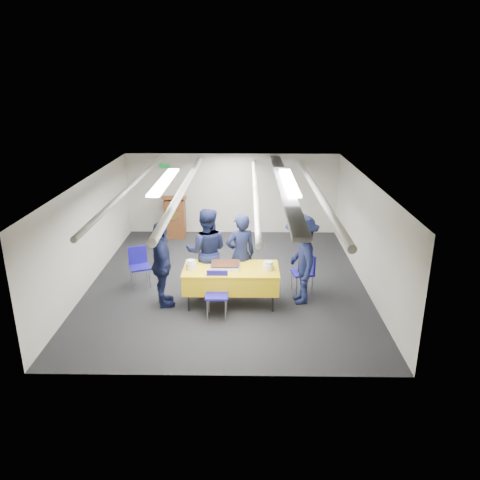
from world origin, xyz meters
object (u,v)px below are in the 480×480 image
(sailor_b, at_px, (207,251))
(sailor_d, at_px, (301,260))
(sheet_cake, at_px, (225,265))
(sailor_a, at_px, (241,255))
(chair_left, at_px, (139,262))
(chair_near, at_px, (217,289))
(sailor_c, at_px, (162,265))
(chair_right, at_px, (306,269))
(podium, at_px, (175,216))
(serving_table, at_px, (231,278))

(sailor_b, height_order, sailor_d, sailor_b)
(sheet_cake, relative_size, sailor_a, 0.33)
(chair_left, distance_m, sailor_d, 3.52)
(chair_near, height_order, sailor_b, sailor_b)
(chair_left, bearing_deg, sailor_d, -12.36)
(sailor_b, xyz_separation_m, sailor_c, (-0.82, -0.62, -0.05))
(chair_near, height_order, sailor_c, sailor_c)
(chair_left, xyz_separation_m, sailor_d, (3.42, -0.75, 0.38))
(chair_right, bearing_deg, sheet_cake, -162.65)
(chair_left, bearing_deg, sailor_a, -9.70)
(chair_right, relative_size, chair_left, 1.00)
(sailor_d, bearing_deg, chair_near, -76.72)
(sailor_a, xyz_separation_m, sailor_c, (-1.53, -0.58, 0.00))
(sailor_a, bearing_deg, sheet_cake, 36.06)
(sailor_c, bearing_deg, sailor_a, -84.31)
(podium, distance_m, chair_left, 3.28)
(chair_near, relative_size, chair_left, 1.00)
(sheet_cake, height_order, sailor_c, sailor_c)
(sheet_cake, xyz_separation_m, sailor_b, (-0.40, 0.49, 0.10))
(chair_left, bearing_deg, chair_near, -36.68)
(podium, relative_size, sailor_d, 0.68)
(podium, bearing_deg, sailor_b, -71.59)
(podium, relative_size, sailor_b, 0.68)
(podium, xyz_separation_m, chair_near, (1.47, -4.59, -0.08))
(serving_table, xyz_separation_m, chair_near, (-0.25, -0.47, -0.03))
(serving_table, bearing_deg, sailor_b, 134.82)
(sheet_cake, xyz_separation_m, chair_near, (-0.13, -0.50, -0.29))
(sheet_cake, bearing_deg, sailor_d, 3.12)
(sheet_cake, distance_m, sailor_b, 0.65)
(sailor_a, xyz_separation_m, sailor_d, (1.20, -0.37, 0.05))
(chair_right, bearing_deg, podium, 132.58)
(sailor_d, bearing_deg, sailor_b, -108.56)
(chair_near, height_order, chair_right, same)
(serving_table, height_order, sheet_cake, sheet_cake)
(sheet_cake, xyz_separation_m, podium, (-1.60, 4.09, -0.20))
(serving_table, xyz_separation_m, sheet_cake, (-0.12, 0.03, 0.26))
(sailor_c, xyz_separation_m, sailor_d, (2.73, 0.21, 0.05))
(chair_left, bearing_deg, sailor_b, -12.52)
(chair_left, xyz_separation_m, sailor_c, (0.69, -0.96, 0.34))
(serving_table, relative_size, sailor_d, 1.03)
(sailor_b, bearing_deg, chair_right, -179.50)
(sailor_d, bearing_deg, podium, -148.64)
(serving_table, xyz_separation_m, podium, (-1.72, 4.12, 0.05))
(sheet_cake, xyz_separation_m, sailor_c, (-1.23, -0.13, 0.05))
(chair_right, distance_m, sailor_d, 0.61)
(sailor_c, distance_m, sailor_d, 2.73)
(chair_near, xyz_separation_m, chair_left, (-1.78, 1.33, 0.00))
(chair_near, relative_size, chair_right, 1.00)
(sheet_cake, height_order, sailor_b, sailor_b)
(sailor_a, height_order, sailor_b, sailor_b)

